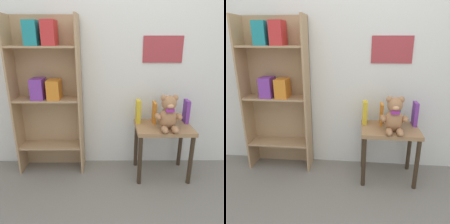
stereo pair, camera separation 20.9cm
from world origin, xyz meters
The scene contains 8 objects.
wall_back centered at (0.00, 1.38, 1.25)m, with size 4.80×0.07×2.50m.
bookshelf_side centered at (-0.80, 1.24, 0.87)m, with size 0.65×0.23×1.53m.
display_table centered at (0.32, 1.10, 0.43)m, with size 0.53×0.38×0.53m.
teddy_bear centered at (0.33, 1.02, 0.68)m, with size 0.25×0.23×0.32m.
book_standing_yellow centered at (0.08, 1.20, 0.64)m, with size 0.04×0.10×0.23m, color gold.
book_standing_orange centered at (0.24, 1.19, 0.63)m, with size 0.02×0.12×0.21m, color orange.
book_standing_teal centered at (0.39, 1.19, 0.64)m, with size 0.02×0.12×0.21m, color teal.
book_standing_purple centered at (0.55, 1.20, 0.64)m, with size 0.03×0.12×0.23m, color purple.
Camera 1 is at (-0.19, -0.83, 1.33)m, focal length 35.00 mm.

